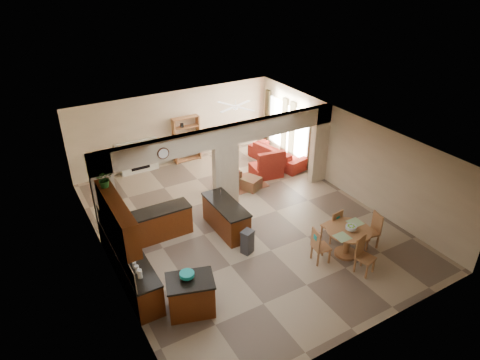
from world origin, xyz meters
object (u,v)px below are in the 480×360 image
dining_table (348,238)px  sofa (278,154)px  armchair (229,177)px  kitchen_island (191,295)px

dining_table → sofa: 5.88m
sofa → armchair: bearing=92.8°
dining_table → armchair: bearing=100.0°
kitchen_island → sofa: 8.18m
kitchen_island → armchair: size_ratio=1.79×
kitchen_island → sofa: size_ratio=0.52×
sofa → armchair: (-2.51, -0.64, -0.04)m
dining_table → sofa: dining_table is taller
kitchen_island → sofa: bearing=59.0°
kitchen_island → armchair: 6.00m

